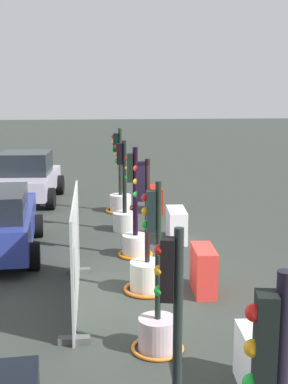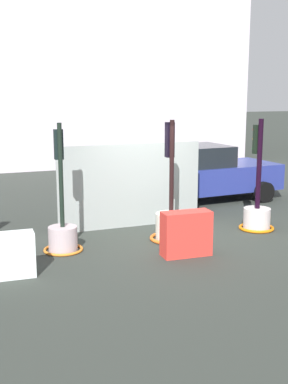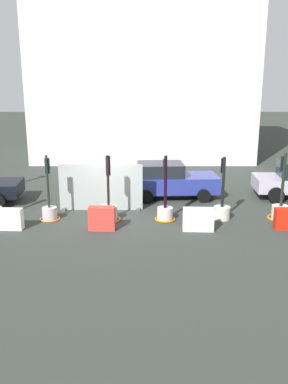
{
  "view_description": "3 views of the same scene",
  "coord_description": "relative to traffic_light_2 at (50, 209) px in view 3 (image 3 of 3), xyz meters",
  "views": [
    {
      "loc": [
        -9.59,
        1.0,
        3.9
      ],
      "look_at": [
        2.51,
        -0.2,
        1.52
      ],
      "focal_mm": 49.13,
      "sensor_mm": 36.0,
      "label": 1
    },
    {
      "loc": [
        -4.31,
        -9.71,
        3.21
      ],
      "look_at": [
        -0.31,
        0.5,
        1.01
      ],
      "focal_mm": 47.0,
      "sensor_mm": 36.0,
      "label": 2
    },
    {
      "loc": [
        1.53,
        -15.51,
        5.37
      ],
      "look_at": [
        1.51,
        0.41,
        1.05
      ],
      "focal_mm": 38.28,
      "sensor_mm": 36.0,
      "label": 3
    }
  ],
  "objects": [
    {
      "name": "ground_plane",
      "position": [
        2.25,
        -0.08,
        -0.45
      ],
      "size": [
        120.0,
        120.0,
        0.0
      ],
      "primitive_type": "plane",
      "color": "#303530"
    },
    {
      "name": "construction_barrier_2",
      "position": [
        2.21,
        -1.18,
        -0.0
      ],
      "size": [
        1.0,
        0.44,
        0.9
      ],
      "color": "red",
      "rests_on": "ground_plane"
    },
    {
      "name": "traffic_light_6",
      "position": [
        9.26,
        0.05,
        -0.02
      ],
      "size": [
        0.99,
        0.99,
        2.69
      ],
      "color": "beige",
      "rests_on": "ground_plane"
    },
    {
      "name": "construction_barrier_1",
      "position": [
        -1.3,
        -1.14,
        -0.05
      ],
      "size": [
        1.11,
        0.42,
        0.8
      ],
      "color": "white",
      "rests_on": "ground_plane"
    },
    {
      "name": "construction_barrier_3",
      "position": [
        5.79,
        -1.23,
        -0.03
      ],
      "size": [
        1.15,
        0.51,
        0.84
      ],
      "color": "silver",
      "rests_on": "ground_plane"
    },
    {
      "name": "building_main_facade",
      "position": [
        3.7,
        15.05,
        7.0
      ],
      "size": [
        15.51,
        9.07,
        14.85
      ],
      "color": "silver",
      "rests_on": "ground_plane"
    },
    {
      "name": "car_blue_estate",
      "position": [
        5.0,
        3.3,
        0.38
      ],
      "size": [
        4.35,
        2.44,
        1.66
      ],
      "color": "navy",
      "rests_on": "ground_plane"
    },
    {
      "name": "site_fence_panel",
      "position": [
        1.94,
        1.26,
        0.5
      ],
      "size": [
        3.56,
        0.5,
        2.0
      ],
      "color": "#939C99",
      "rests_on": "ground_plane"
    },
    {
      "name": "traffic_light_5",
      "position": [
        6.91,
        0.06,
        0.07
      ],
      "size": [
        0.66,
        0.66,
        2.53
      ],
      "color": "beige",
      "rests_on": "ground_plane"
    },
    {
      "name": "traffic_light_3",
      "position": [
        2.38,
        -0.09,
        -0.01
      ],
      "size": [
        0.94,
        0.94,
        2.62
      ],
      "color": "silver",
      "rests_on": "ground_plane"
    },
    {
      "name": "traffic_light_2",
      "position": [
        0.0,
        0.0,
        0.0
      ],
      "size": [
        0.81,
        0.81,
        2.61
      ],
      "color": "#BBA7AC",
      "rests_on": "ground_plane"
    },
    {
      "name": "traffic_light_4",
      "position": [
        4.62,
        -0.05,
        -0.01
      ],
      "size": [
        0.83,
        0.83,
        2.6
      ],
      "color": "beige",
      "rests_on": "ground_plane"
    }
  ]
}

